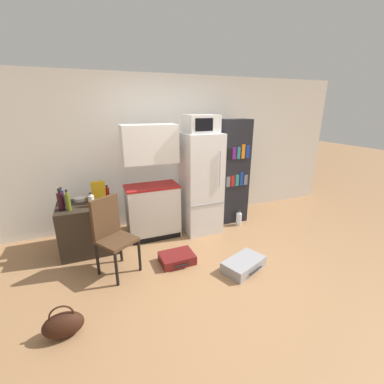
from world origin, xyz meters
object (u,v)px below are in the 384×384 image
Objects in this scene: kitchen_hutch at (152,188)px; bottle_ketchup_red at (107,193)px; bookshelf at (233,172)px; bottle_milk_white at (91,201)px; side_table at (89,227)px; bottle_olive_oil at (68,202)px; bottle_wine_dark at (61,201)px; bottle_green_tall at (101,191)px; suitcase_large_flat at (177,258)px; chair at (111,230)px; microwave at (201,124)px; bottle_blue_soda at (62,198)px; bowl at (80,199)px; handbag at (63,325)px; suitcase_small_flat at (244,264)px; cereal_box at (99,192)px; refrigerator at (201,184)px; water_bottle_front at (239,219)px.

bottle_ketchup_red is (-0.66, 0.08, -0.01)m from kitchen_hutch.
bottle_milk_white is at bearing -173.68° from bookshelf.
bottle_olive_oil is at bearing -144.33° from side_table.
bottle_olive_oil is at bearing -33.51° from bottle_wine_dark.
suitcase_large_flat is at bearing -50.35° from bottle_green_tall.
microwave is at bearing -8.70° from chair.
bookshelf is 9.16× the size of bottle_milk_white.
bottle_blue_soda is at bearing 145.56° from suitcase_large_flat.
side_table is at bearing -68.67° from bowl.
handbag is (-1.24, -1.63, -0.69)m from kitchen_hutch.
bottle_olive_oil is (-0.52, -0.32, 0.04)m from bottle_ketchup_red.
suitcase_small_flat is at bearing -32.81° from bottle_blue_soda.
bottle_blue_soda is 0.26× the size of chair.
bookshelf reaches higher than suitcase_large_flat.
handbag reaches higher than suitcase_large_flat.
bottle_green_tall reaches higher than side_table.
bottle_blue_soda is 0.86× the size of cereal_box.
bottle_ketchup_red is 1.00× the size of bottle_milk_white.
side_table is 4.78× the size of bowl.
suitcase_small_flat is at bearing -87.41° from refrigerator.
bottle_milk_white is (-1.69, -0.12, -0.98)m from microwave.
suitcase_small_flat is at bearing -33.07° from suitcase_large_flat.
bookshelf is at bearing -1.01° from bowl.
bottle_olive_oil is 0.45× the size of suitcase_small_flat.
water_bottle_front reaches higher than suitcase_small_flat.
suitcase_small_flat is (1.75, -1.16, -0.73)m from bottle_milk_white.
bottle_olive_oil reaches higher than water_bottle_front.
bookshelf is at bearing 11.42° from refrigerator.
kitchen_hutch is at bearing -6.09° from bowl.
suitcase_small_flat is at bearing -33.54° from bottle_milk_white.
cereal_box is (-1.59, 0.04, 0.04)m from refrigerator.
kitchen_hutch is at bearing 12.43° from bottle_milk_white.
bottle_ketchup_red is 0.55× the size of handbag.
kitchen_hutch reaches higher than bowl.
refrigerator is at bearing -5.63° from bowl.
bowl is 1.85m from handbag.
bottle_wine_dark is 0.19m from bottle_blue_soda.
cereal_box is (0.48, 0.14, 0.03)m from bottle_wine_dark.
bottle_green_tall is 0.18m from cereal_box.
bottle_ketchup_red is 0.86m from chair.
bottle_milk_white is at bearing -29.24° from bottle_blue_soda.
bowl is (0.22, 0.29, -0.10)m from bottle_wine_dark.
bottle_olive_oil reaches higher than chair.
suitcase_small_flat is at bearing -29.08° from bottle_wine_dark.
suitcase_small_flat is 2.30× the size of water_bottle_front.
bookshelf is 3.31m from handbag.
bookshelf is at bearing 44.89° from suitcase_small_flat.
microwave reaches higher than bottle_wine_dark.
bottle_blue_soda is at bearing 125.72° from suitcase_small_flat.
bookshelf is 3.99× the size of suitcase_large_flat.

